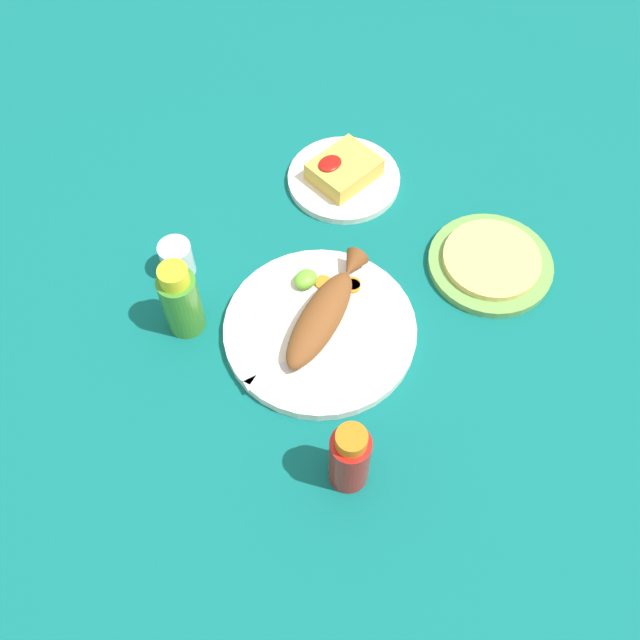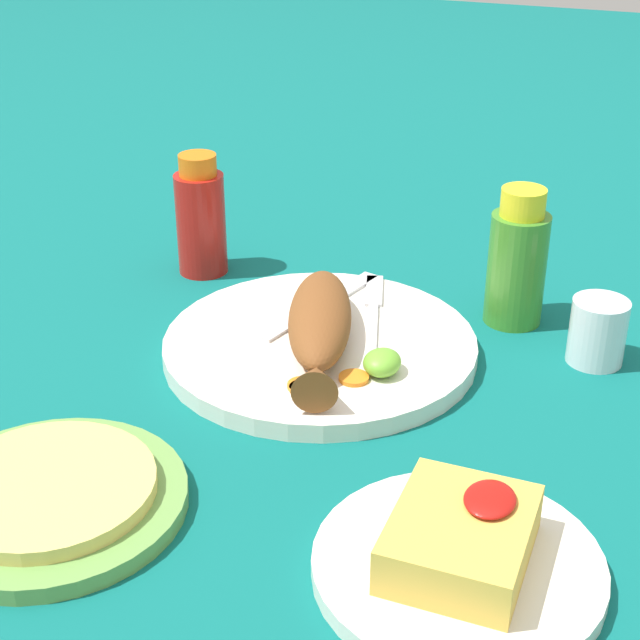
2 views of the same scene
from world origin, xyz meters
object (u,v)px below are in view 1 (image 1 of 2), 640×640
fried_fish (324,313)px  salt_cup (177,261)px  fork_near (293,364)px  tortilla_plate (490,264)px  hot_sauce_bottle_red (350,458)px  hot_sauce_bottle_green (181,300)px  side_plate_fries (344,179)px  main_plate (320,330)px  fork_far (272,342)px

fried_fish → salt_cup: salt_cup is taller
fork_near → tortilla_plate: 0.38m
fork_near → hot_sauce_bottle_red: bearing=86.8°
hot_sauce_bottle_green → side_plate_fries: hot_sauce_bottle_green is taller
side_plate_fries → salt_cup: bearing=-8.0°
salt_cup → side_plate_fries: bearing=172.0°
fried_fish → main_plate: bearing=0.0°
fork_near → fork_far: (-0.00, -0.05, 0.00)m
main_plate → salt_cup: salt_cup is taller
hot_sauce_bottle_red → side_plate_fries: hot_sauce_bottle_red is taller
main_plate → fried_fish: bearing=-160.5°
fork_near → salt_cup: (0.01, -0.27, 0.01)m
hot_sauce_bottle_green → tortilla_plate: hot_sauce_bottle_green is taller
fork_near → salt_cup: bearing=-73.2°
tortilla_plate → fork_far: bearing=-19.8°
salt_cup → fork_near: bearing=92.0°
main_plate → hot_sauce_bottle_red: 0.24m
hot_sauce_bottle_green → side_plate_fries: (-0.39, -0.04, -0.06)m
fork_near → fork_far: 0.05m
hot_sauce_bottle_green → salt_cup: bearing=-121.3°
side_plate_fries → tortilla_plate: same height
fork_near → hot_sauce_bottle_red: (0.06, 0.18, 0.05)m
main_plate → side_plate_fries: main_plate is taller
hot_sauce_bottle_green → hot_sauce_bottle_red: bearing=91.2°
fork_near → fried_fish: bearing=-150.1°
side_plate_fries → main_plate: bearing=38.6°
hot_sauce_bottle_red → tortilla_plate: hot_sauce_bottle_red is taller
hot_sauce_bottle_green → tortilla_plate: bearing=149.0°
hot_sauce_bottle_red → side_plate_fries: 0.56m
fried_fish → side_plate_fries: 0.31m
side_plate_fries → tortilla_plate: bearing=97.9°
main_plate → side_plate_fries: (-0.25, -0.20, -0.00)m
fried_fish → fork_far: fried_fish is taller
salt_cup → hot_sauce_bottle_green: bearing=58.7°
hot_sauce_bottle_red → hot_sauce_bottle_green: 0.36m
main_plate → fork_far: (0.07, -0.03, 0.01)m
fork_far → hot_sauce_bottle_green: (0.07, -0.13, 0.05)m
fork_near → side_plate_fries: 0.40m
salt_cup → tortilla_plate: size_ratio=0.31×
fried_fish → side_plate_fries: bearing=-160.1°
fork_near → fork_far: same height
fork_near → side_plate_fries: fork_near is taller
fork_near → tortilla_plate: size_ratio=0.88×
main_plate → side_plate_fries: size_ratio=1.49×
fried_fish → hot_sauce_bottle_green: hot_sauce_bottle_green is taller
fork_near → hot_sauce_bottle_green: 0.20m
side_plate_fries → fork_far: bearing=27.9°
fork_far → tortilla_plate: bearing=142.9°
hot_sauce_bottle_red → tortilla_plate: 0.44m
hot_sauce_bottle_red → side_plate_fries: bearing=-134.1°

